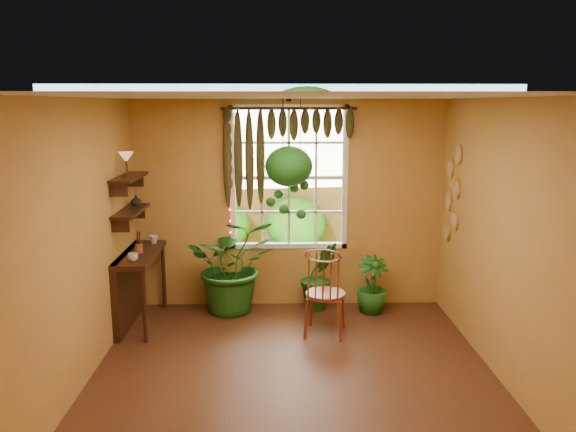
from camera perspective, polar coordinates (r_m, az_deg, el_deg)
name	(u,v)px	position (r m, az deg, el deg)	size (l,w,h in m)	color
floor	(294,386)	(5.58, 0.66, -16.90)	(4.50, 4.50, 0.00)	#4E2516
ceiling	(295,97)	(4.91, 0.73, 12.03)	(4.50, 4.50, 0.00)	white
wall_back	(289,205)	(7.28, 0.09, 1.15)	(4.00, 4.00, 0.00)	#CD8346
wall_left	(72,250)	(5.40, -21.08, -3.27)	(4.50, 4.50, 0.00)	#CD8346
wall_right	(514,248)	(5.52, 21.94, -3.01)	(4.50, 4.50, 0.00)	#CD8346
window	(289,178)	(7.26, 0.09, 3.91)	(1.52, 0.10, 1.86)	white
valance_vine	(282,133)	(7.08, -0.58, 8.41)	(1.70, 0.12, 1.10)	#351E0E
string_lights	(229,175)	(7.18, -5.99, 4.17)	(0.03, 0.03, 1.54)	#FF2633
wall_plates	(452,195)	(7.12, 16.33, 2.09)	(0.04, 0.32, 1.10)	beige
counter_ledge	(132,280)	(7.06, -15.57, -6.29)	(0.40, 1.20, 0.90)	#351E0E
shelf_lower	(131,211)	(6.85, -15.67, 0.49)	(0.25, 0.90, 0.04)	#351E0E
shelf_upper	(129,177)	(6.78, -15.85, 3.80)	(0.25, 0.90, 0.04)	#351E0E
backyard	(295,169)	(11.87, 0.72, 4.81)	(14.00, 10.00, 12.00)	#2B631C
windsor_chair	(325,305)	(6.56, 3.76, -9.05)	(0.55, 0.57, 1.23)	maroon
potted_plant_left	(233,264)	(7.23, -5.60, -4.91)	(1.12, 0.97, 1.25)	#124312
potted_plant_mid	(319,275)	(7.32, 3.21, -6.05)	(0.50, 0.40, 0.90)	#124312
potted_plant_right	(372,285)	(7.30, 8.53, -6.93)	(0.41, 0.41, 0.73)	#124312
hanging_basket	(289,171)	(6.89, 0.08, 4.61)	(0.58, 0.58, 1.46)	black
cup_a	(133,257)	(6.56, -15.48, -4.05)	(0.12, 0.12, 0.09)	silver
cup_b	(153,240)	(7.30, -13.51, -2.34)	(0.11, 0.11, 0.11)	beige
brush_jar	(138,242)	(6.88, -14.95, -2.60)	(0.09, 0.09, 0.33)	#9A482C
shelf_vase	(136,200)	(7.06, -15.19, 1.54)	(0.13, 0.13, 0.14)	#B2AD99
tiffany_lamp	(126,159)	(6.62, -16.12, 5.61)	(0.17, 0.17, 0.29)	#523517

